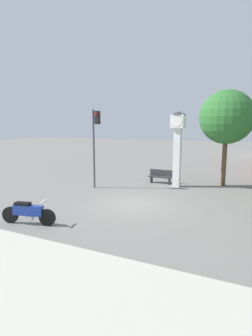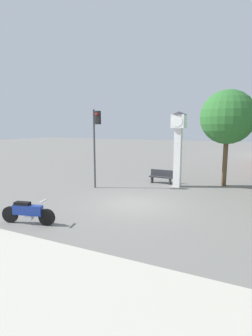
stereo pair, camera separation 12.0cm
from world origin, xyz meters
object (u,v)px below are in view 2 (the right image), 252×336
(street_tree, at_px, (228,117))
(clock_tower, at_px, (178,138))
(bench, at_px, (161,176))
(traffic_light, at_px, (96,135))
(motorcycle, at_px, (28,212))

(street_tree, bearing_deg, clock_tower, -149.70)
(bench, bearing_deg, clock_tower, -22.88)
(clock_tower, xyz_separation_m, traffic_light, (-4.50, -2.55, 0.19))
(street_tree, distance_m, bench, 5.67)
(motorcycle, height_order, clock_tower, clock_tower)
(clock_tower, bearing_deg, traffic_light, -150.47)
(street_tree, height_order, bench, street_tree)
(motorcycle, relative_size, traffic_light, 0.46)
(traffic_light, distance_m, street_tree, 8.39)
(motorcycle, distance_m, clock_tower, 10.13)
(clock_tower, relative_size, bench, 2.99)
(traffic_light, height_order, street_tree, street_tree)
(clock_tower, relative_size, traffic_light, 0.98)
(clock_tower, relative_size, street_tree, 0.78)
(clock_tower, distance_m, traffic_light, 5.18)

